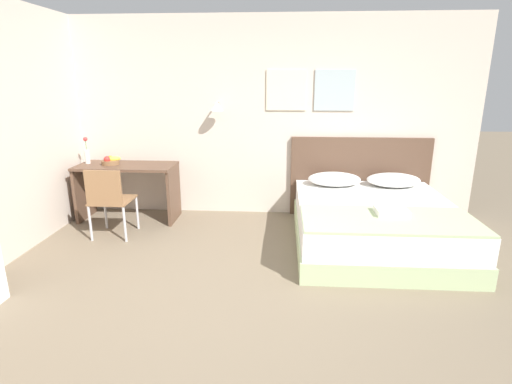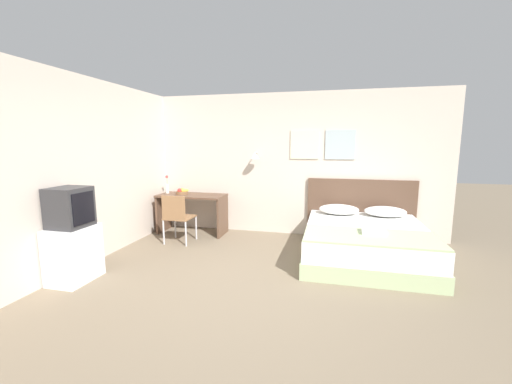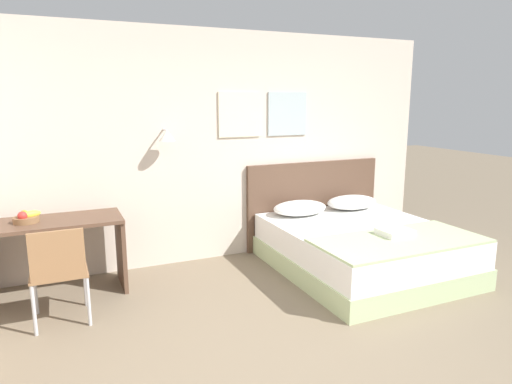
# 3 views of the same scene
# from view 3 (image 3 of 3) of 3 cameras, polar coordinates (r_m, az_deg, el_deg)

# --- Properties ---
(ground_plane) EXTENTS (24.00, 24.00, 0.00)m
(ground_plane) POSITION_cam_3_polar(r_m,az_deg,el_deg) (3.49, 9.56, -21.27)
(ground_plane) COLOR #756651
(wall_back) EXTENTS (5.80, 0.31, 2.65)m
(wall_back) POSITION_cam_3_polar(r_m,az_deg,el_deg) (5.33, -5.65, 5.60)
(wall_back) COLOR beige
(wall_back) RESTS_ON ground_plane
(bed) EXTENTS (1.75, 2.03, 0.50)m
(bed) POSITION_cam_3_polar(r_m,az_deg,el_deg) (5.23, 13.10, -6.91)
(bed) COLOR #B2C693
(bed) RESTS_ON ground_plane
(headboard) EXTENTS (1.87, 0.06, 1.09)m
(headboard) POSITION_cam_3_polar(r_m,az_deg,el_deg) (5.98, 7.22, -1.42)
(headboard) COLOR brown
(headboard) RESTS_ON ground_plane
(pillow_left) EXTENTS (0.68, 0.45, 0.17)m
(pillow_left) POSITION_cam_3_polar(r_m,az_deg,el_deg) (5.53, 5.51, -2.00)
(pillow_left) COLOR white
(pillow_left) RESTS_ON bed
(pillow_right) EXTENTS (0.68, 0.45, 0.17)m
(pillow_right) POSITION_cam_3_polar(r_m,az_deg,el_deg) (5.93, 11.89, -1.26)
(pillow_right) COLOR white
(pillow_right) RESTS_ON bed
(throw_blanket) EXTENTS (1.70, 0.81, 0.02)m
(throw_blanket) POSITION_cam_3_polar(r_m,az_deg,el_deg) (4.72, 17.56, -5.80)
(throw_blanket) COLOR #B2C693
(throw_blanket) RESTS_ON bed
(folded_towel_near_foot) EXTENTS (0.31, 0.28, 0.06)m
(folded_towel_near_foot) POSITION_cam_3_polar(r_m,az_deg,el_deg) (4.84, 16.97, -4.80)
(folded_towel_near_foot) COLOR white
(folded_towel_near_foot) RESTS_ON throw_blanket
(desk) EXTENTS (1.28, 0.58, 0.75)m
(desk) POSITION_cam_3_polar(r_m,az_deg,el_deg) (4.80, -24.00, -5.80)
(desk) COLOR brown
(desk) RESTS_ON ground_plane
(desk_chair) EXTENTS (0.45, 0.45, 0.86)m
(desk_chair) POSITION_cam_3_polar(r_m,az_deg,el_deg) (4.16, -23.46, -8.68)
(desk_chair) COLOR #8E6642
(desk_chair) RESTS_ON ground_plane
(fruit_bowl) EXTENTS (0.25, 0.23, 0.12)m
(fruit_bowl) POSITION_cam_3_polar(r_m,az_deg,el_deg) (4.74, -26.78, -2.89)
(fruit_bowl) COLOR brown
(fruit_bowl) RESTS_ON desk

